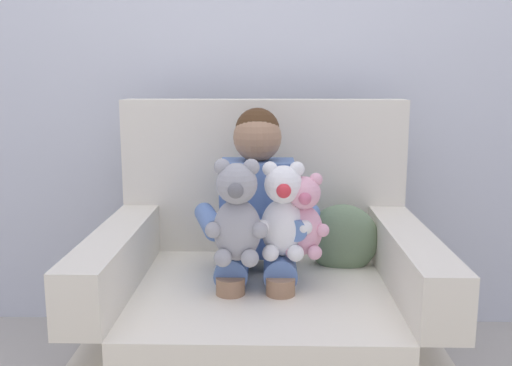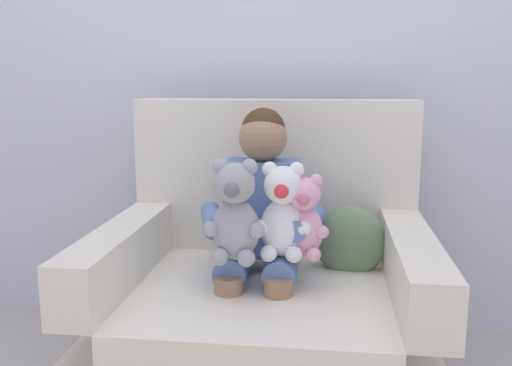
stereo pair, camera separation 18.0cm
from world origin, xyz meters
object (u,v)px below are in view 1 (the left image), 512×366
Objects in this scene: plush_pink at (304,218)px; armchair at (262,306)px; throw_pillow at (343,239)px; plush_grey at (237,215)px; seated_child at (257,215)px; plush_white at (283,213)px.

armchair is at bearing 144.59° from plush_pink.
throw_pillow is (0.16, 0.22, -0.14)m from plush_pink.
plush_pink is at bearing 36.40° from plush_grey.
throw_pillow is at bearing 57.10° from plush_grey.
armchair is 3.35× the size of plush_grey.
seated_child is 2.63× the size of plush_white.
plush_white is at bearing -168.08° from plush_pink.
plush_white is (0.07, -0.11, 0.37)m from armchair.
armchair reaches higher than plush_pink.
armchair is 0.42m from plush_grey.
plush_white is 1.21× the size of throw_pillow.
seated_child is at bearing 142.74° from plush_pink.
seated_child reaches higher than plush_pink.
throw_pillow is at bearing 64.25° from plush_white.
plush_white reaches higher than plush_pink.
plush_grey is at bearing -141.77° from throw_pillow.
plush_white reaches higher than throw_pillow.
armchair reaches higher than throw_pillow.
plush_grey is (-0.21, -0.07, 0.03)m from plush_pink.
plush_grey is 1.05× the size of plush_white.
plush_grey is (-0.06, -0.19, 0.05)m from seated_child.
seated_child is 0.17m from plush_white.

